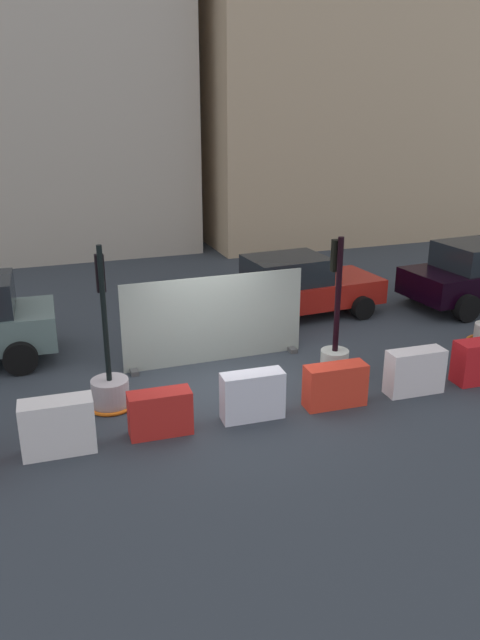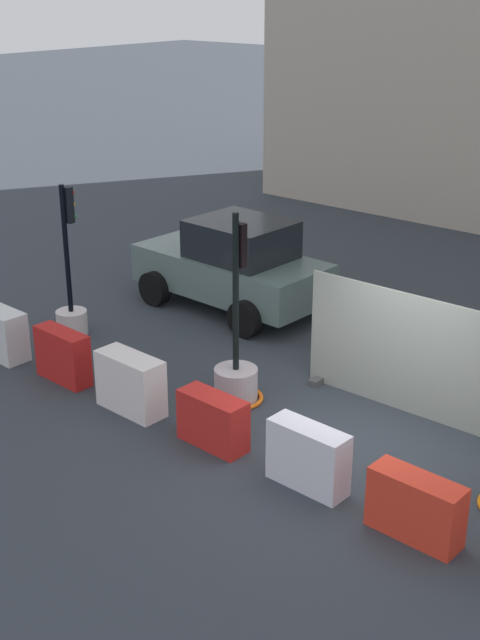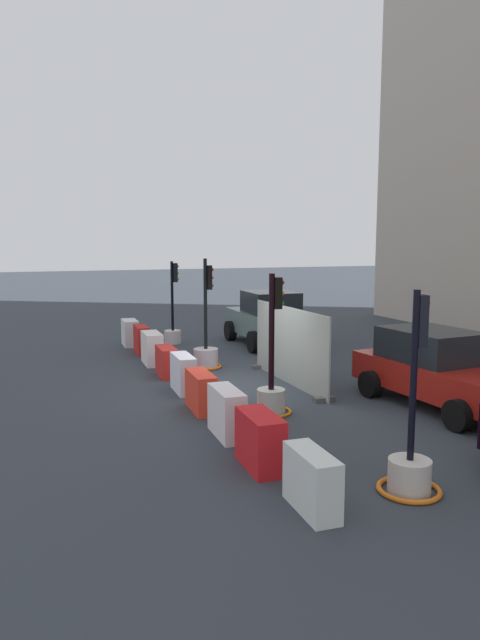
% 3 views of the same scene
% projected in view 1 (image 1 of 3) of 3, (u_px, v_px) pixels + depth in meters
% --- Properties ---
extents(ground_plane, '(120.00, 120.00, 0.00)m').
position_uv_depth(ground_plane, '(228.00, 387.00, 12.18)').
color(ground_plane, '#30373F').
extents(traffic_light_1, '(0.88, 0.88, 3.06)m').
position_uv_depth(traffic_light_1, '(110.00, 384.00, 11.27)').
color(traffic_light_1, '#B7AAAF').
rests_on(traffic_light_1, ground_plane).
extents(traffic_light_2, '(0.86, 0.86, 2.89)m').
position_uv_depth(traffic_light_2, '(335.00, 347.00, 12.64)').
color(traffic_light_2, beige).
rests_on(traffic_light_2, ground_plane).
extents(construction_barrier_2, '(1.17, 0.52, 0.92)m').
position_uv_depth(construction_barrier_2, '(58.00, 427.00, 9.78)').
color(construction_barrier_2, white).
rests_on(construction_barrier_2, ground_plane).
extents(construction_barrier_3, '(1.08, 0.46, 0.78)m').
position_uv_depth(construction_barrier_3, '(160.00, 413.00, 10.35)').
color(construction_barrier_3, red).
rests_on(construction_barrier_3, ground_plane).
extents(construction_barrier_4, '(1.13, 0.44, 0.88)m').
position_uv_depth(construction_barrier_4, '(252.00, 396.00, 10.85)').
color(construction_barrier_4, white).
rests_on(construction_barrier_4, ground_plane).
extents(construction_barrier_5, '(1.17, 0.46, 0.81)m').
position_uv_depth(construction_barrier_5, '(335.00, 385.00, 11.32)').
color(construction_barrier_5, red).
rests_on(construction_barrier_5, ground_plane).
extents(construction_barrier_6, '(1.15, 0.46, 0.88)m').
position_uv_depth(construction_barrier_6, '(415.00, 372.00, 11.81)').
color(construction_barrier_6, white).
rests_on(construction_barrier_6, ground_plane).
extents(car_red_compact, '(4.33, 2.34, 1.62)m').
position_uv_depth(car_red_compact, '(297.00, 287.00, 16.03)').
color(car_red_compact, '#A31A13').
rests_on(car_red_compact, ground_plane).
extents(car_black_sedan, '(4.40, 2.48, 1.76)m').
position_uv_depth(car_black_sedan, '(479.00, 274.00, 16.89)').
color(car_black_sedan, black).
rests_on(car_black_sedan, ground_plane).
extents(building_corner_block, '(17.99, 8.92, 11.53)m').
position_uv_depth(building_corner_block, '(383.00, 92.00, 26.75)').
color(building_corner_block, tan).
rests_on(building_corner_block, ground_plane).
extents(site_fence_panel, '(4.00, 0.50, 1.92)m').
position_uv_depth(site_fence_panel, '(215.00, 321.00, 13.13)').
color(site_fence_panel, '#9BA499').
rests_on(site_fence_panel, ground_plane).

